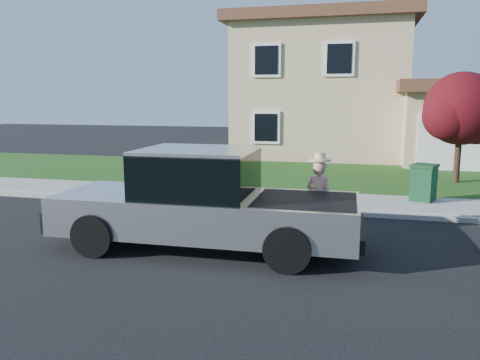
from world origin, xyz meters
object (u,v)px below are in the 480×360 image
at_px(pickup_truck, 204,203).
at_px(trash_bin, 424,182).
at_px(ornamental_tree, 462,112).
at_px(woman, 319,197).

xyz_separation_m(pickup_truck, trash_bin, (4.57, 4.94, -0.25)).
bearing_deg(pickup_truck, trash_bin, 46.27).
bearing_deg(ornamental_tree, woman, -118.91).
xyz_separation_m(woman, trash_bin, (2.50, 3.64, -0.19)).
height_order(pickup_truck, woman, pickup_truck).
height_order(woman, trash_bin, woman).
bearing_deg(trash_bin, ornamental_tree, 90.13).
xyz_separation_m(pickup_truck, woman, (2.07, 1.30, -0.06)).
height_order(ornamental_tree, trash_bin, ornamental_tree).
xyz_separation_m(ornamental_tree, trash_bin, (-1.54, -3.67, -1.79)).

